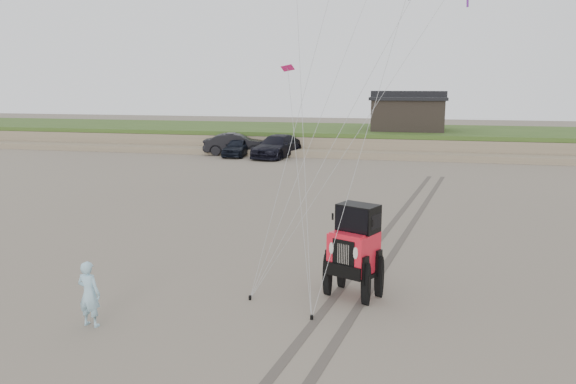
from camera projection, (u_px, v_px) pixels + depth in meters
name	position (u px, v px, depth m)	size (l,w,h in m)	color
ground	(299.00, 317.00, 14.16)	(160.00, 160.00, 0.00)	#6B6054
dune_ridge	(384.00, 139.00, 49.89)	(160.00, 14.25, 1.73)	#7A6B54
cabin	(408.00, 112.00, 48.51)	(6.40, 5.40, 3.35)	black
truck_a	(238.00, 147.00, 44.73)	(1.68, 4.18, 1.43)	black
truck_b	(236.00, 144.00, 45.68)	(1.83, 5.24, 1.73)	black
truck_c	(277.00, 146.00, 44.13)	(2.41, 5.92, 1.72)	black
jeep	(354.00, 261.00, 15.34)	(2.38, 5.51, 2.05)	red
man	(89.00, 294.00, 13.49)	(0.60, 0.39, 1.63)	#85C1CE
stake_main	(250.00, 298.00, 15.25)	(0.08, 0.08, 0.12)	black
stake_aux	(312.00, 317.00, 13.98)	(0.08, 0.08, 0.12)	black
tire_tracks	(392.00, 237.00, 21.38)	(5.22, 29.74, 0.01)	#4C443D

